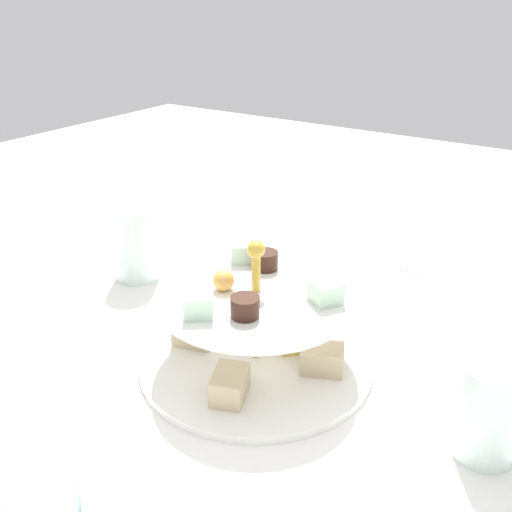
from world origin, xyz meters
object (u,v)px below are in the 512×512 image
Objects in this scene: tiered_serving_stand at (256,331)px; butter_knife_left at (396,267)px; water_glass_mid_back at (489,412)px; water_glass_tall_right at (136,243)px.

tiered_serving_stand is 1.61× the size of butter_knife_left.
water_glass_mid_back is (-0.34, -0.21, 0.05)m from butter_knife_left.
butter_knife_left is 1.73× the size of water_glass_mid_back.
tiered_serving_stand reaches higher than water_glass_tall_right.
water_glass_tall_right reaches higher than water_glass_mid_back.
butter_knife_left is 0.40m from water_glass_mid_back.
butter_knife_left is at bearing 32.49° from water_glass_mid_back.
tiered_serving_stand is at bearing -107.42° from water_glass_tall_right.
water_glass_mid_back is (-0.00, -0.26, 0.01)m from tiered_serving_stand.
tiered_serving_stand is 0.34m from butter_knife_left.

